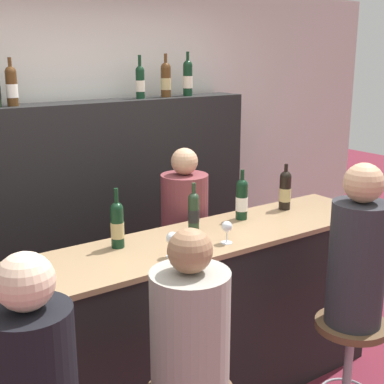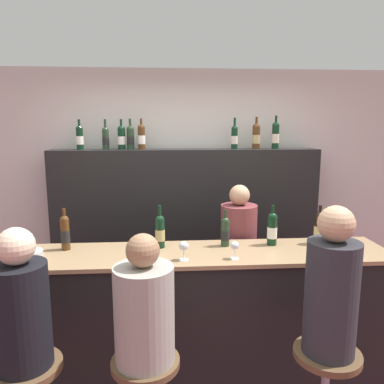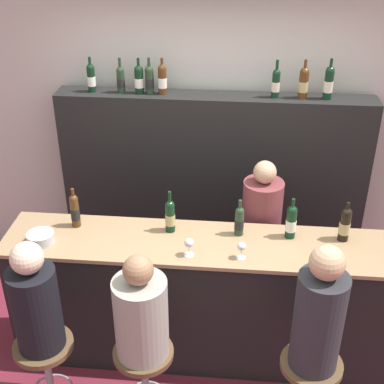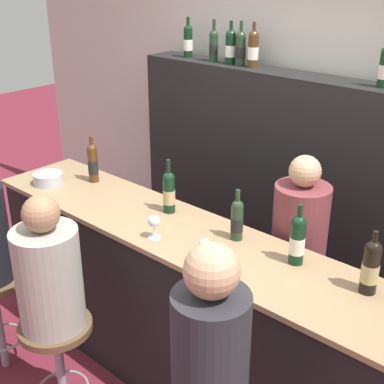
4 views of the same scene
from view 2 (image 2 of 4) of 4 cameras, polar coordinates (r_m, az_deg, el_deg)
wall_back at (r=4.13m, az=-1.14°, el=0.17°), size 6.40×0.05×2.60m
bar_counter at (r=3.04m, az=0.41°, el=-18.81°), size 2.93×0.57×1.08m
back_bar_cabinet at (r=4.01m, az=-0.95°, el=-6.22°), size 2.74×0.28×1.77m
wine_bottle_counter_0 at (r=2.99m, az=-18.77°, el=-5.83°), size 0.07×0.07×0.32m
wine_bottle_counter_1 at (r=2.89m, az=-4.90°, el=-5.92°), size 0.07×0.07×0.33m
wine_bottle_counter_2 at (r=2.93m, az=5.09°, el=-5.97°), size 0.07×0.07×0.29m
wine_bottle_counter_3 at (r=3.01m, az=12.12°, el=-5.45°), size 0.08×0.08×0.32m
wine_bottle_counter_4 at (r=3.14m, az=18.81°, el=-5.13°), size 0.08×0.08×0.31m
wine_bottle_backbar_0 at (r=3.93m, az=-16.74°, el=8.00°), size 0.07×0.07×0.30m
wine_bottle_backbar_1 at (r=3.88m, az=-13.02°, el=8.04°), size 0.07×0.07×0.30m
wine_bottle_backbar_2 at (r=3.86m, az=-10.69°, el=8.20°), size 0.08×0.08×0.30m
wine_bottle_backbar_3 at (r=3.85m, az=-9.36°, el=8.23°), size 0.08×0.08×0.31m
wine_bottle_backbar_4 at (r=3.85m, az=-7.71°, el=8.38°), size 0.08×0.08×0.31m
wine_bottle_backbar_5 at (r=3.91m, az=6.48°, el=8.36°), size 0.07×0.07×0.32m
wine_bottle_backbar_6 at (r=3.95m, az=9.74°, el=8.42°), size 0.08×0.08×0.33m
wine_bottle_backbar_7 at (r=4.01m, az=12.61°, el=8.45°), size 0.08×0.08×0.34m
wine_glass_0 at (r=2.63m, az=-1.26°, el=-8.37°), size 0.07×0.07×0.14m
wine_glass_1 at (r=2.67m, az=6.52°, el=-8.26°), size 0.06×0.06×0.13m
metal_bowl at (r=2.86m, az=-23.65°, el=-8.93°), size 0.20×0.20×0.07m
guest_seated_left at (r=2.34m, az=-24.62°, el=-15.64°), size 0.31×0.31×0.80m
bar_stool_middle at (r=2.47m, az=-7.04°, el=-26.75°), size 0.40×0.40×0.68m
guest_seated_middle at (r=2.22m, az=-7.30°, el=-17.20°), size 0.34×0.34×0.75m
bar_stool_right at (r=2.64m, az=19.72°, el=-24.51°), size 0.40×0.40×0.68m
guest_seated_right at (r=2.38m, az=20.51°, el=-13.68°), size 0.30×0.30×0.89m
bartender at (r=3.47m, az=6.98°, el=-12.29°), size 0.32×0.32×1.51m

